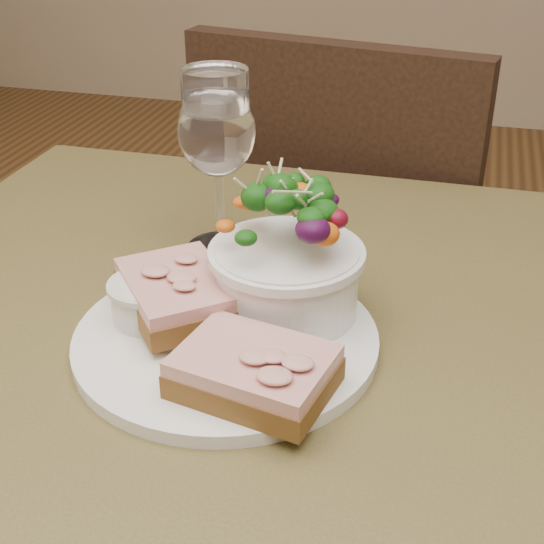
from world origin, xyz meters
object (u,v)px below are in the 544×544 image
(ramekin, at_px, (148,299))
(wine_glass, at_px, (217,136))
(dinner_plate, at_px, (226,339))
(cafe_table, at_px, (248,433))
(sandwich_front, at_px, (254,371))
(sandwich_back, at_px, (178,293))
(salad_bowl, at_px, (287,250))
(chair_far, at_px, (353,357))

(ramekin, xyz_separation_m, wine_glass, (0.01, 0.16, 0.09))
(dinner_plate, height_order, ramekin, ramekin)
(cafe_table, relative_size, wine_glass, 4.57)
(sandwich_front, bearing_deg, ramekin, 160.03)
(sandwich_front, height_order, ramekin, ramekin)
(sandwich_back, bearing_deg, wine_glass, 145.12)
(sandwich_front, bearing_deg, dinner_plate, 135.49)
(salad_bowl, bearing_deg, dinner_plate, -129.05)
(cafe_table, bearing_deg, sandwich_front, -68.47)
(sandwich_back, distance_m, wine_glass, 0.18)
(dinner_plate, distance_m, sandwich_front, 0.08)
(wine_glass, bearing_deg, ramekin, -93.96)
(dinner_plate, height_order, salad_bowl, salad_bowl)
(chair_far, xyz_separation_m, salad_bowl, (0.02, -0.60, 0.53))
(sandwich_front, distance_m, wine_glass, 0.27)
(ramekin, xyz_separation_m, salad_bowl, (0.11, 0.04, 0.04))
(chair_far, bearing_deg, salad_bowl, 101.86)
(dinner_plate, relative_size, sandwich_front, 2.01)
(salad_bowl, bearing_deg, ramekin, -158.38)
(ramekin, bearing_deg, dinner_plate, -4.27)
(dinner_plate, xyz_separation_m, sandwich_back, (-0.05, 0.01, 0.03))
(ramekin, relative_size, wine_glass, 0.36)
(cafe_table, xyz_separation_m, salad_bowl, (0.03, 0.04, 0.17))
(salad_bowl, height_order, wine_glass, wine_glass)
(cafe_table, distance_m, wine_glass, 0.28)
(dinner_plate, xyz_separation_m, salad_bowl, (0.04, 0.05, 0.07))
(sandwich_front, bearing_deg, salad_bowl, 103.49)
(salad_bowl, xyz_separation_m, wine_glass, (-0.10, 0.12, 0.05))
(cafe_table, xyz_separation_m, sandwich_front, (0.03, -0.07, 0.13))
(cafe_table, relative_size, dinner_plate, 3.12)
(chair_far, distance_m, sandwich_front, 0.86)
(sandwich_front, relative_size, salad_bowl, 1.00)
(chair_far, relative_size, salad_bowl, 7.09)
(chair_far, height_order, salad_bowl, chair_far)
(cafe_table, height_order, ramekin, ramekin)
(chair_far, height_order, wine_glass, wine_glass)
(cafe_table, height_order, chair_far, chair_far)
(dinner_plate, bearing_deg, chair_far, 87.80)
(dinner_plate, bearing_deg, ramekin, 175.73)
(chair_far, height_order, ramekin, chair_far)
(chair_far, distance_m, sandwich_back, 0.80)
(chair_far, bearing_deg, wine_glass, 90.42)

